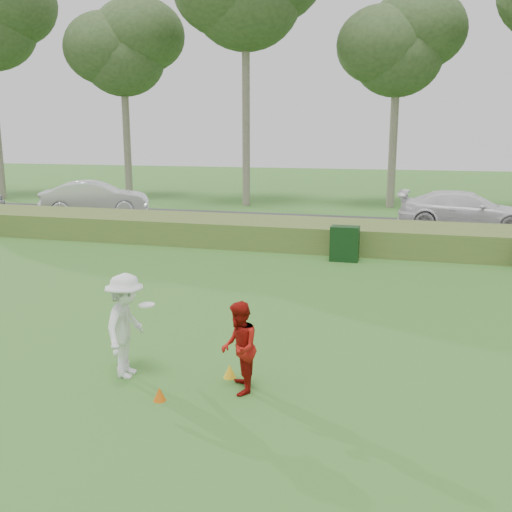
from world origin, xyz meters
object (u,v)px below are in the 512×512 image
(cone_yellow, at_px, (230,371))
(cone_orange, at_px, (160,394))
(utility_cabinet, at_px, (345,244))
(car_mid, at_px, (95,198))
(car_right, at_px, (466,210))
(player_red, at_px, (239,348))
(player_white, at_px, (126,326))

(cone_yellow, bearing_deg, cone_orange, -124.96)
(utility_cabinet, relative_size, car_mid, 0.22)
(cone_orange, distance_m, cone_yellow, 1.35)
(cone_orange, bearing_deg, car_right, 72.69)
(player_red, height_order, car_mid, car_mid)
(car_mid, bearing_deg, cone_orange, -169.56)
(player_red, relative_size, cone_yellow, 6.26)
(utility_cabinet, bearing_deg, cone_orange, -98.24)
(player_white, bearing_deg, cone_orange, -133.92)
(player_red, height_order, utility_cabinet, player_red)
(player_white, bearing_deg, cone_yellow, -83.21)
(car_right, bearing_deg, cone_yellow, 167.29)
(cone_orange, height_order, car_right, car_right)
(cone_yellow, distance_m, utility_cabinet, 9.71)
(car_mid, xyz_separation_m, car_right, (17.44, 0.48, -0.04))
(car_mid, relative_size, car_right, 0.93)
(car_mid, height_order, car_right, car_mid)
(player_red, height_order, cone_orange, player_red)
(car_right, bearing_deg, player_white, 162.58)
(player_white, bearing_deg, car_right, -26.78)
(cone_yellow, height_order, utility_cabinet, utility_cabinet)
(player_white, height_order, utility_cabinet, player_white)
(cone_yellow, distance_m, car_mid, 20.77)
(player_red, xyz_separation_m, car_mid, (-12.89, 16.97, 0.17))
(utility_cabinet, bearing_deg, car_mid, 152.24)
(player_white, relative_size, player_red, 1.20)
(cone_orange, distance_m, utility_cabinet, 10.89)
(cone_orange, height_order, utility_cabinet, utility_cabinet)
(cone_orange, distance_m, car_right, 18.96)
(player_red, bearing_deg, car_mid, -162.19)
(player_red, relative_size, car_mid, 0.29)
(player_red, xyz_separation_m, cone_orange, (-1.09, -0.65, -0.63))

